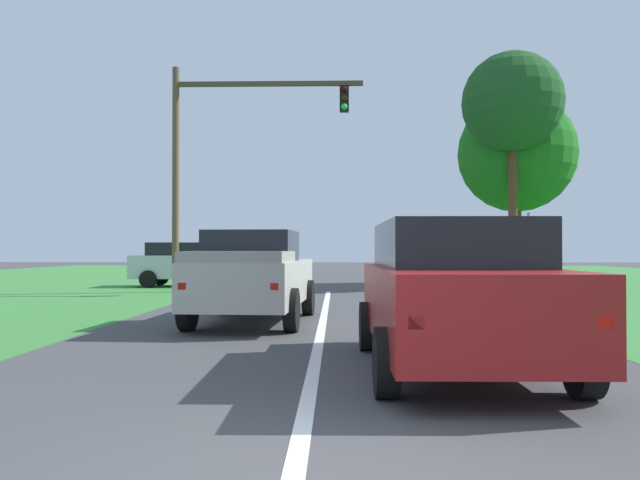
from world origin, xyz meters
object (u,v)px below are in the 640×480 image
red_suv_near (454,291)px  oak_tree_right (517,154)px  pickup_truck_lead (253,275)px  extra_tree_1 (512,103)px  traffic_light (223,145)px  crossing_suv_far (187,263)px  keep_moving_sign (529,247)px

red_suv_near → oak_tree_right: (6.39, 20.10, 4.68)m
oak_tree_right → pickup_truck_lead: bearing=-122.3°
pickup_truck_lead → extra_tree_1: extra_tree_1 is taller
traffic_light → crossing_suv_far: traffic_light is taller
oak_tree_right → keep_moving_sign: bearing=-104.3°
red_suv_near → extra_tree_1: bearing=72.6°
oak_tree_right → crossing_suv_far: (-13.88, -2.35, -4.73)m
keep_moving_sign → pickup_truck_lead: bearing=-154.4°
pickup_truck_lead → keep_moving_sign: (6.51, 3.11, 0.59)m
red_suv_near → pickup_truck_lead: 5.90m
red_suv_near → keep_moving_sign: 8.77m
oak_tree_right → extra_tree_1: bearing=-109.2°
crossing_suv_far → red_suv_near: bearing=-67.1°
red_suv_near → traffic_light: size_ratio=0.63×
pickup_truck_lead → oak_tree_right: (9.56, 15.12, 4.70)m
red_suv_near → oak_tree_right: bearing=72.4°
pickup_truck_lead → oak_tree_right: 18.49m
crossing_suv_far → traffic_light: bearing=-59.3°
traffic_light → keep_moving_sign: traffic_light is taller
extra_tree_1 → traffic_light: bearing=-163.0°
red_suv_near → extra_tree_1: extra_tree_1 is taller
keep_moving_sign → red_suv_near: bearing=-112.4°
extra_tree_1 → oak_tree_right: bearing=70.8°
red_suv_near → crossing_suv_far: size_ratio=1.12×
oak_tree_right → extra_tree_1: 3.03m
extra_tree_1 → keep_moving_sign: bearing=-103.0°
pickup_truck_lead → extra_tree_1: 16.69m
traffic_light → oak_tree_right: 13.19m
keep_moving_sign → crossing_suv_far: 14.53m
pickup_truck_lead → keep_moving_sign: keep_moving_sign is taller
crossing_suv_far → extra_tree_1: bearing=-0.2°
red_suv_near → keep_moving_sign: bearing=67.6°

